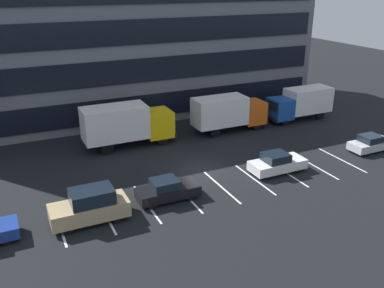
{
  "coord_description": "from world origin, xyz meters",
  "views": [
    {
      "loc": [
        -13.12,
        -26.22,
        13.78
      ],
      "look_at": [
        0.13,
        1.99,
        1.4
      ],
      "focal_mm": 39.03,
      "sensor_mm": 36.0,
      "label": 1
    }
  ],
  "objects_px": {
    "suv_tan": "(90,206)",
    "box_truck_orange": "(228,112)",
    "box_truck_blue": "(301,102)",
    "sedan_white": "(277,163)",
    "sedan_silver": "(371,143)",
    "sedan_black": "(167,190)",
    "box_truck_yellow": "(126,123)"
  },
  "relations": [
    {
      "from": "sedan_silver",
      "to": "sedan_black",
      "type": "bearing_deg",
      "value": -178.5
    },
    {
      "from": "sedan_silver",
      "to": "suv_tan",
      "type": "bearing_deg",
      "value": -177.66
    },
    {
      "from": "box_truck_blue",
      "to": "sedan_silver",
      "type": "xyz_separation_m",
      "value": [
        -0.05,
        -9.54,
        -1.17
      ]
    },
    {
      "from": "suv_tan",
      "to": "sedan_white",
      "type": "xyz_separation_m",
      "value": [
        14.37,
        0.91,
        -0.28
      ]
    },
    {
      "from": "sedan_silver",
      "to": "sedan_white",
      "type": "height_order",
      "value": "sedan_white"
    },
    {
      "from": "box_truck_yellow",
      "to": "box_truck_blue",
      "type": "height_order",
      "value": "box_truck_yellow"
    },
    {
      "from": "sedan_black",
      "to": "sedan_white",
      "type": "bearing_deg",
      "value": 2.58
    },
    {
      "from": "sedan_silver",
      "to": "sedan_white",
      "type": "relative_size",
      "value": 0.91
    },
    {
      "from": "box_truck_blue",
      "to": "box_truck_orange",
      "type": "bearing_deg",
      "value": 179.21
    },
    {
      "from": "box_truck_yellow",
      "to": "sedan_silver",
      "type": "bearing_deg",
      "value": -28.38
    },
    {
      "from": "box_truck_yellow",
      "to": "box_truck_orange",
      "type": "relative_size",
      "value": 1.08
    },
    {
      "from": "sedan_silver",
      "to": "suv_tan",
      "type": "relative_size",
      "value": 0.85
    },
    {
      "from": "box_truck_yellow",
      "to": "sedan_black",
      "type": "xyz_separation_m",
      "value": [
        -0.45,
        -10.51,
        -1.38
      ]
    },
    {
      "from": "box_truck_blue",
      "to": "sedan_white",
      "type": "distance_m",
      "value": 13.82
    },
    {
      "from": "box_truck_yellow",
      "to": "suv_tan",
      "type": "relative_size",
      "value": 1.71
    },
    {
      "from": "box_truck_orange",
      "to": "suv_tan",
      "type": "distance_m",
      "value": 18.93
    },
    {
      "from": "box_truck_yellow",
      "to": "sedan_silver",
      "type": "xyz_separation_m",
      "value": [
        18.53,
        -10.01,
        -1.41
      ]
    },
    {
      "from": "suv_tan",
      "to": "sedan_white",
      "type": "distance_m",
      "value": 14.4
    },
    {
      "from": "box_truck_orange",
      "to": "box_truck_yellow",
      "type": "bearing_deg",
      "value": 177.97
    },
    {
      "from": "box_truck_blue",
      "to": "sedan_white",
      "type": "bearing_deg",
      "value": -135.7
    },
    {
      "from": "sedan_silver",
      "to": "suv_tan",
      "type": "height_order",
      "value": "suv_tan"
    },
    {
      "from": "box_truck_yellow",
      "to": "box_truck_orange",
      "type": "bearing_deg",
      "value": -2.03
    },
    {
      "from": "box_truck_orange",
      "to": "box_truck_blue",
      "type": "height_order",
      "value": "box_truck_orange"
    },
    {
      "from": "sedan_silver",
      "to": "sedan_white",
      "type": "bearing_deg",
      "value": -179.52
    },
    {
      "from": "box_truck_blue",
      "to": "sedan_silver",
      "type": "height_order",
      "value": "box_truck_blue"
    },
    {
      "from": "box_truck_orange",
      "to": "sedan_silver",
      "type": "xyz_separation_m",
      "value": [
        8.55,
        -9.66,
        -1.25
      ]
    },
    {
      "from": "sedan_white",
      "to": "box_truck_yellow",
      "type": "bearing_deg",
      "value": 130.81
    },
    {
      "from": "sedan_black",
      "to": "box_truck_yellow",
      "type": "bearing_deg",
      "value": 87.52
    },
    {
      "from": "sedan_black",
      "to": "sedan_white",
      "type": "height_order",
      "value": "sedan_white"
    },
    {
      "from": "suv_tan",
      "to": "box_truck_orange",
      "type": "bearing_deg",
      "value": 34.25
    },
    {
      "from": "sedan_silver",
      "to": "box_truck_blue",
      "type": "bearing_deg",
      "value": 89.71
    },
    {
      "from": "box_truck_blue",
      "to": "box_truck_yellow",
      "type": "bearing_deg",
      "value": 178.54
    }
  ]
}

